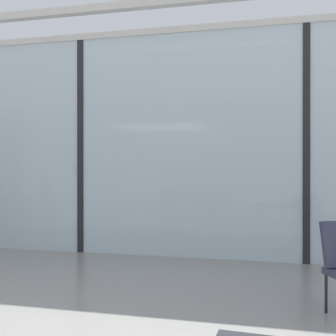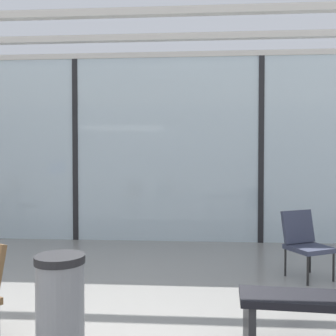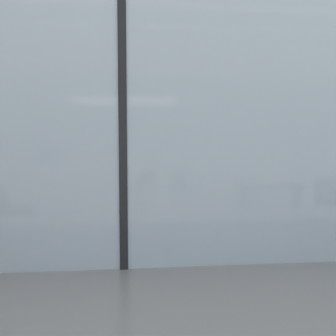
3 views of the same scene
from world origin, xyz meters
The scene contains 3 objects.
glass_curtain_wall centered at (0.00, 5.20, 1.72)m, with size 14.00×0.08×3.45m, color silver.
window_mullion_1 centered at (0.00, 5.20, 1.72)m, with size 0.10×0.12×3.45m, color black.
parked_airplane centered at (-1.14, 9.83, 1.90)m, with size 11.29×3.80×3.80m.
Camera 3 is at (0.05, 0.44, 1.63)m, focal length 41.66 mm.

